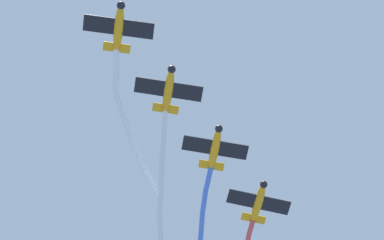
{
  "coord_description": "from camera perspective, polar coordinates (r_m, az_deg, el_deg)",
  "views": [
    {
      "loc": [
        7.23,
        -15.65,
        1.65
      ],
      "look_at": [
        -1.09,
        12.41,
        79.08
      ],
      "focal_mm": 66.13,
      "sensor_mm": 36.0,
      "label": 1
    }
  ],
  "objects": [
    {
      "name": "airplane_slot",
      "position": [
        87.97,
        5.38,
        -6.59
      ],
      "size": [
        7.73,
        6.08,
        1.99
      ],
      "rotation": [
        0.0,
        0.0,
        5.23
      ],
      "color": "orange"
    },
    {
      "name": "airplane_lead",
      "position": [
        79.58,
        -5.93,
        7.47
      ],
      "size": [
        7.91,
        6.13,
        1.99
      ],
      "rotation": [
        0.0,
        0.0,
        5.14
      ],
      "color": "orange"
    },
    {
      "name": "airplane_left_wing",
      "position": [
        81.44,
        -1.9,
        2.49
      ],
      "size": [
        7.87,
        6.12,
        1.99
      ],
      "rotation": [
        0.0,
        0.0,
        5.16
      ],
      "color": "orange"
    },
    {
      "name": "airplane_right_wing",
      "position": [
        84.27,
        1.87,
        -2.23
      ],
      "size": [
        7.84,
        6.11,
        1.99
      ],
      "rotation": [
        0.0,
        0.0,
        5.18
      ],
      "color": "orange"
    },
    {
      "name": "smoke_trail_left_wing",
      "position": [
        86.43,
        -2.57,
        -7.72
      ],
      "size": [
        9.34,
        24.99,
        2.98
      ],
      "color": "white"
    },
    {
      "name": "smoke_trail_lead",
      "position": [
        84.3,
        -4.88,
        -0.82
      ],
      "size": [
        2.9,
        20.69,
        3.29
      ],
      "color": "white"
    }
  ]
}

